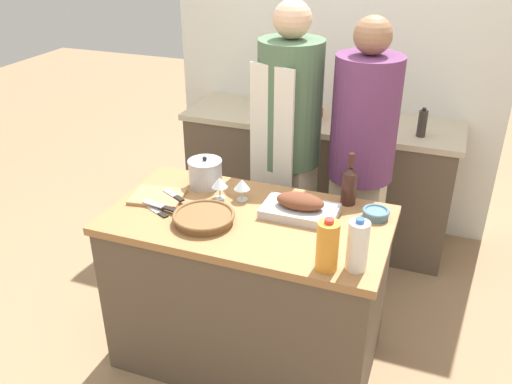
# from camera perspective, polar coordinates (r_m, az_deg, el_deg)

# --- Properties ---
(ground_plane) EXTENTS (12.00, 12.00, 0.00)m
(ground_plane) POSITION_cam_1_polar(r_m,az_deg,el_deg) (3.16, -0.75, -16.54)
(ground_plane) COLOR #9E7A56
(kitchen_island) EXTENTS (1.37, 0.75, 0.88)m
(kitchen_island) POSITION_cam_1_polar(r_m,az_deg,el_deg) (2.87, -0.80, -10.19)
(kitchen_island) COLOR brown
(kitchen_island) RESTS_ON ground_plane
(back_counter) EXTENTS (1.93, 0.60, 0.92)m
(back_counter) POSITION_cam_1_polar(r_m,az_deg,el_deg) (4.01, 6.52, 1.59)
(back_counter) COLOR brown
(back_counter) RESTS_ON ground_plane
(back_wall) EXTENTS (2.43, 0.10, 2.55)m
(back_wall) POSITION_cam_1_polar(r_m,az_deg,el_deg) (4.07, 8.44, 14.02)
(back_wall) COLOR silver
(back_wall) RESTS_ON ground_plane
(roasting_pan) EXTENTS (0.37, 0.22, 0.11)m
(roasting_pan) POSITION_cam_1_polar(r_m,az_deg,el_deg) (2.63, 4.65, -1.60)
(roasting_pan) COLOR #BCBCC1
(roasting_pan) RESTS_ON kitchen_island
(wicker_basket) EXTENTS (0.30, 0.30, 0.05)m
(wicker_basket) POSITION_cam_1_polar(r_m,az_deg,el_deg) (2.58, -5.51, -2.67)
(wicker_basket) COLOR brown
(wicker_basket) RESTS_ON kitchen_island
(cutting_board) EXTENTS (0.29, 0.25, 0.02)m
(cutting_board) POSITION_cam_1_polar(r_m,az_deg,el_deg) (2.84, -10.31, -0.48)
(cutting_board) COLOR #AD7F51
(cutting_board) RESTS_ON kitchen_island
(stock_pot) EXTENTS (0.18, 0.18, 0.17)m
(stock_pot) POSITION_cam_1_polar(r_m,az_deg,el_deg) (2.91, -5.36, 1.99)
(stock_pot) COLOR #B7B7BC
(stock_pot) RESTS_ON kitchen_island
(mixing_bowl) EXTENTS (0.13, 0.13, 0.05)m
(mixing_bowl) POSITION_cam_1_polar(r_m,az_deg,el_deg) (2.67, 12.50, -2.18)
(mixing_bowl) COLOR slate
(mixing_bowl) RESTS_ON kitchen_island
(juice_jug) EXTENTS (0.09, 0.09, 0.24)m
(juice_jug) POSITION_cam_1_polar(r_m,az_deg,el_deg) (2.22, 7.53, -5.63)
(juice_jug) COLOR orange
(juice_jug) RESTS_ON kitchen_island
(milk_jug) EXTENTS (0.09, 0.09, 0.24)m
(milk_jug) POSITION_cam_1_polar(r_m,az_deg,el_deg) (2.24, 10.65, -5.57)
(milk_jug) COLOR white
(milk_jug) RESTS_ON kitchen_island
(wine_bottle_green) EXTENTS (0.08, 0.08, 0.27)m
(wine_bottle_green) POSITION_cam_1_polar(r_m,az_deg,el_deg) (2.74, 9.79, 0.81)
(wine_bottle_green) COLOR #381E19
(wine_bottle_green) RESTS_ON kitchen_island
(wine_glass_left) EXTENTS (0.08, 0.08, 0.12)m
(wine_glass_left) POSITION_cam_1_polar(r_m,az_deg,el_deg) (2.74, -1.49, 0.76)
(wine_glass_left) COLOR silver
(wine_glass_left) RESTS_ON kitchen_island
(wine_glass_right) EXTENTS (0.08, 0.08, 0.12)m
(wine_glass_right) POSITION_cam_1_polar(r_m,az_deg,el_deg) (2.76, -3.86, 0.96)
(wine_glass_right) COLOR silver
(wine_glass_right) RESTS_ON kitchen_island
(knife_chef) EXTENTS (0.20, 0.06, 0.01)m
(knife_chef) POSITION_cam_1_polar(r_m,az_deg,el_deg) (2.72, -9.98, -1.47)
(knife_chef) COLOR #B7B7BC
(knife_chef) RESTS_ON cutting_board
(knife_paring) EXTENTS (0.16, 0.11, 0.01)m
(knife_paring) POSITION_cam_1_polar(r_m,az_deg,el_deg) (2.81, -8.61, -0.35)
(knife_paring) COLOR #B7B7BC
(knife_paring) RESTS_ON cutting_board
(knife_bread) EXTENTS (0.15, 0.09, 0.01)m
(knife_bread) POSITION_cam_1_polar(r_m,az_deg,el_deg) (2.71, -10.24, -2.09)
(knife_bread) COLOR #B7B7BC
(knife_bread) RESTS_ON kitchen_island
(stand_mixer) EXTENTS (0.18, 0.14, 0.34)m
(stand_mixer) POSITION_cam_1_polar(r_m,az_deg,el_deg) (3.78, 5.60, 9.76)
(stand_mixer) COLOR #B22323
(stand_mixer) RESTS_ON back_counter
(condiment_bottle_tall) EXTENTS (0.06, 0.06, 0.19)m
(condiment_bottle_tall) POSITION_cam_1_polar(r_m,az_deg,el_deg) (3.61, 17.10, 6.92)
(condiment_bottle_tall) COLOR #332D28
(condiment_bottle_tall) RESTS_ON back_counter
(condiment_bottle_short) EXTENTS (0.06, 0.06, 0.22)m
(condiment_bottle_short) POSITION_cam_1_polar(r_m,az_deg,el_deg) (3.68, 9.00, 8.44)
(condiment_bottle_short) COLOR maroon
(condiment_bottle_short) RESTS_ON back_counter
(condiment_bottle_extra) EXTENTS (0.05, 0.05, 0.17)m
(condiment_bottle_extra) POSITION_cam_1_polar(r_m,az_deg,el_deg) (4.03, 0.37, 10.12)
(condiment_bottle_extra) COLOR #234C28
(condiment_bottle_extra) RESTS_ON back_counter
(person_cook_aproned) EXTENTS (0.38, 0.40, 1.80)m
(person_cook_aproned) POSITION_cam_1_polar(r_m,az_deg,el_deg) (3.20, 3.42, 5.32)
(person_cook_aproned) COLOR beige
(person_cook_aproned) RESTS_ON ground_plane
(person_cook_guest) EXTENTS (0.37, 0.37, 1.73)m
(person_cook_guest) POSITION_cam_1_polar(r_m,az_deg,el_deg) (3.14, 11.02, 3.68)
(person_cook_guest) COLOR beige
(person_cook_guest) RESTS_ON ground_plane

